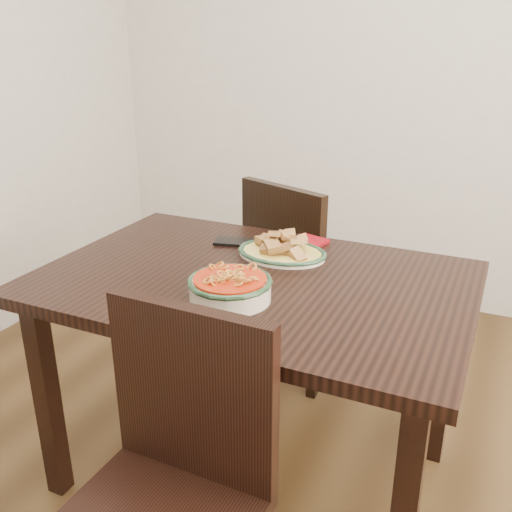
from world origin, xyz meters
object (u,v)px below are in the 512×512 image
at_px(chair_near, 171,482).
at_px(noodle_bowl, 230,285).
at_px(fish_plate, 282,244).
at_px(smartphone, 235,242).
at_px(dining_table, 253,303).
at_px(chair_far, 298,271).

xyz_separation_m(chair_near, noodle_bowl, (-0.07, 0.44, 0.29)).
xyz_separation_m(fish_plate, smartphone, (-0.20, 0.05, -0.04)).
bearing_deg(smartphone, noodle_bowl, -78.83).
height_order(dining_table, chair_near, chair_near).
relative_size(dining_table, fish_plate, 4.42).
relative_size(chair_far, fish_plate, 3.04).
bearing_deg(dining_table, fish_plate, 85.54).
bearing_deg(fish_plate, dining_table, -94.46).
xyz_separation_m(chair_near, smartphone, (-0.26, 0.85, 0.26)).
xyz_separation_m(chair_near, fish_plate, (-0.06, 0.80, 0.30)).
distance_m(chair_far, chair_near, 1.27).
height_order(chair_near, fish_plate, chair_near).
relative_size(dining_table, smartphone, 9.23).
bearing_deg(chair_near, chair_far, 98.77).
distance_m(dining_table, smartphone, 0.32).
height_order(chair_far, fish_plate, chair_far).
bearing_deg(noodle_bowl, chair_near, -81.16).
distance_m(dining_table, noodle_bowl, 0.22).
distance_m(chair_near, noodle_bowl, 0.53).
height_order(chair_far, noodle_bowl, chair_far).
distance_m(chair_near, fish_plate, 0.86).
height_order(chair_near, smartphone, chair_near).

